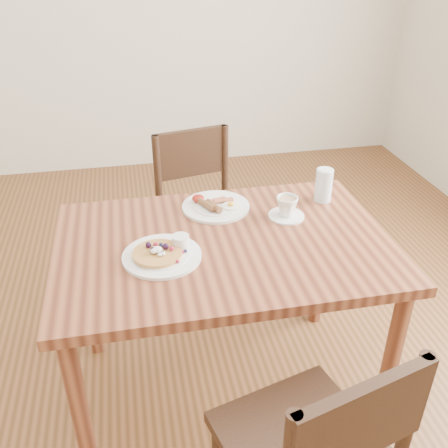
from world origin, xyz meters
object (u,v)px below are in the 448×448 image
dining_table (224,263)px  teacup_saucer (287,208)px  pancake_plate (163,253)px  water_glass (324,185)px  chair_far (202,212)px  breakfast_plate (215,206)px

dining_table → teacup_saucer: 0.33m
dining_table → pancake_plate: 0.26m
teacup_saucer → pancake_plate: bearing=-159.8°
pancake_plate → water_glass: size_ratio=1.97×
chair_far → breakfast_plate: (-0.01, -0.43, 0.27)m
teacup_saucer → water_glass: (0.19, 0.10, 0.03)m
teacup_saucer → water_glass: 0.22m
breakfast_plate → water_glass: size_ratio=1.97×
pancake_plate → water_glass: bearing=22.8°
chair_far → breakfast_plate: 0.51m
breakfast_plate → water_glass: bearing=-2.5°
dining_table → water_glass: size_ratio=8.76×
dining_table → water_glass: (0.46, 0.23, 0.17)m
pancake_plate → teacup_saucer: 0.53m
chair_far → water_glass: size_ratio=6.43×
chair_far → water_glass: (0.43, -0.45, 0.33)m
chair_far → breakfast_plate: bearing=76.3°
dining_table → water_glass: 0.54m
pancake_plate → teacup_saucer: bearing=20.2°
dining_table → teacup_saucer: teacup_saucer is taller
breakfast_plate → teacup_saucer: 0.29m
chair_far → teacup_saucer: chair_far is taller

